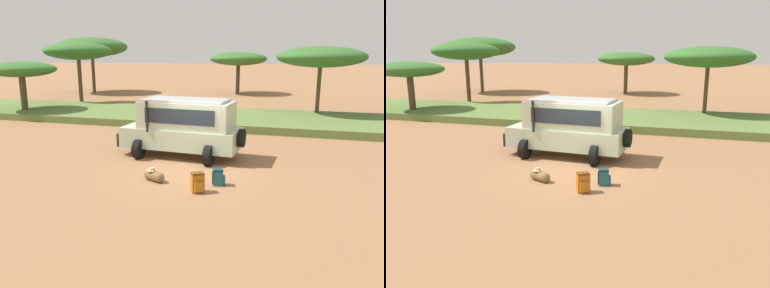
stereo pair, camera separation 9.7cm
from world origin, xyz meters
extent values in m
plane|color=#936642|center=(0.00, 0.00, 0.00)|extent=(320.00, 320.00, 0.00)
cube|color=#5B7538|center=(0.00, 10.69, 0.22)|extent=(120.00, 7.00, 0.44)
cube|color=#B2C6A8|center=(-1.02, 1.98, 0.82)|extent=(5.01, 2.20, 0.84)
cube|color=#B2C6A8|center=(-0.77, 1.96, 1.79)|extent=(3.92, 2.02, 1.10)
cube|color=#232D38|center=(-2.29, 2.06, 1.74)|extent=(0.15, 1.56, 0.77)
cube|color=#232D38|center=(-0.82, 1.06, 1.84)|extent=(2.94, 0.22, 0.60)
cube|color=#232D38|center=(-0.71, 2.86, 1.84)|extent=(2.94, 0.22, 0.60)
cube|color=#B7B7B7|center=(-0.82, 1.97, 2.39)|extent=(3.53, 1.92, 0.10)
cube|color=black|center=(-3.58, 2.13, 0.65)|extent=(0.26, 1.62, 0.56)
cylinder|color=black|center=(-2.18, 1.08, 1.79)|extent=(0.10, 0.10, 1.25)
cylinder|color=black|center=(-2.59, 1.10, 0.40)|extent=(0.33, 0.82, 0.80)
cylinder|color=black|center=(-2.47, 3.04, 0.40)|extent=(0.33, 0.82, 0.80)
cylinder|color=black|center=(0.44, 0.92, 0.40)|extent=(0.33, 0.82, 0.80)
cylinder|color=black|center=(0.56, 2.85, 0.40)|extent=(0.33, 0.82, 0.80)
cylinder|color=black|center=(1.57, 1.82, 0.97)|extent=(0.26, 0.75, 0.74)
cube|color=#235B6B|center=(1.27, -1.17, 0.24)|extent=(0.38, 0.38, 0.49)
cube|color=#235B6B|center=(1.46, -1.11, 0.18)|extent=(0.14, 0.24, 0.27)
cube|color=#13323A|center=(1.27, -1.17, 0.52)|extent=(0.39, 0.37, 0.07)
cylinder|color=#13323A|center=(1.09, -1.15, 0.24)|extent=(0.04, 0.04, 0.41)
cylinder|color=#13323A|center=(1.13, -1.28, 0.24)|extent=(0.04, 0.04, 0.41)
cube|color=#B26619|center=(0.80, -1.99, 0.29)|extent=(0.47, 0.42, 0.58)
cube|color=#B26619|center=(0.88, -2.12, 0.22)|extent=(0.29, 0.23, 0.32)
cube|color=#62380E|center=(0.80, -1.99, 0.61)|extent=(0.46, 0.42, 0.07)
cylinder|color=#62380E|center=(0.79, -1.82, 0.29)|extent=(0.04, 0.04, 0.49)
cylinder|color=#62380E|center=(0.64, -1.92, 0.29)|extent=(0.04, 0.04, 0.49)
cylinder|color=brown|center=(-0.92, -1.37, 0.17)|extent=(0.64, 0.54, 0.34)
sphere|color=brown|center=(-1.16, -1.25, 0.17)|extent=(0.33, 0.33, 0.33)
sphere|color=brown|center=(-0.67, -1.49, 0.17)|extent=(0.33, 0.33, 0.33)
torus|color=#493721|center=(-0.92, -1.37, 0.36)|extent=(0.16, 0.09, 0.16)
cylinder|color=beige|center=(-1.01, -1.33, 0.35)|extent=(0.34, 0.34, 0.02)
cylinder|color=beige|center=(-1.01, -1.33, 0.40)|extent=(0.17, 0.17, 0.09)
cylinder|color=brown|center=(-18.90, 25.26, 2.05)|extent=(0.36, 0.36, 4.11)
ellipsoid|color=#336628|center=(-18.90, 25.26, 5.00)|extent=(7.94, 7.44, 2.11)
cylinder|color=brown|center=(-14.89, 9.15, 1.39)|extent=(0.44, 0.44, 2.78)
ellipsoid|color=#336628|center=(-14.89, 9.15, 3.23)|extent=(4.67, 4.81, 1.06)
cylinder|color=brown|center=(-14.58, 15.80, 1.93)|extent=(0.33, 0.33, 3.87)
ellipsoid|color=#336628|center=(-14.58, 15.80, 4.49)|extent=(5.62, 5.73, 1.47)
cylinder|color=brown|center=(-3.04, 28.52, 1.57)|extent=(0.41, 0.41, 3.14)
ellipsoid|color=#336628|center=(-3.04, 28.52, 3.75)|extent=(6.14, 6.16, 1.43)
cylinder|color=brown|center=(4.81, 13.42, 1.74)|extent=(0.26, 0.26, 3.49)
ellipsoid|color=#336628|center=(4.81, 13.42, 4.06)|extent=(5.65, 5.53, 1.35)
camera|label=1|loc=(3.74, -12.70, 4.23)|focal=35.00mm
camera|label=2|loc=(3.83, -12.67, 4.23)|focal=35.00mm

